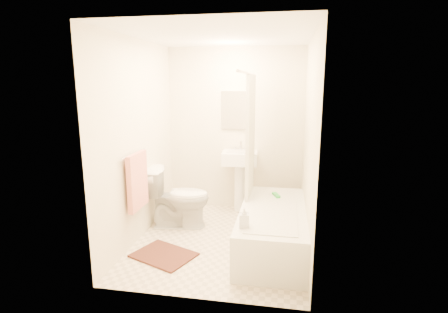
% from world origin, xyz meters
% --- Properties ---
extents(floor, '(2.40, 2.40, 0.00)m').
position_xyz_m(floor, '(0.00, 0.00, 0.00)').
color(floor, beige).
rests_on(floor, ground).
extents(ceiling, '(2.40, 2.40, 0.00)m').
position_xyz_m(ceiling, '(0.00, 0.00, 2.40)').
color(ceiling, white).
rests_on(ceiling, ground).
extents(wall_back, '(2.00, 0.02, 2.40)m').
position_xyz_m(wall_back, '(0.00, 1.20, 1.20)').
color(wall_back, beige).
rests_on(wall_back, ground).
extents(wall_left, '(0.02, 2.40, 2.40)m').
position_xyz_m(wall_left, '(-1.00, 0.00, 1.20)').
color(wall_left, beige).
rests_on(wall_left, ground).
extents(wall_right, '(0.02, 2.40, 2.40)m').
position_xyz_m(wall_right, '(1.00, 0.00, 1.20)').
color(wall_right, beige).
rests_on(wall_right, ground).
extents(mirror, '(0.40, 0.03, 0.55)m').
position_xyz_m(mirror, '(0.00, 1.18, 1.50)').
color(mirror, white).
rests_on(mirror, wall_back).
extents(curtain_rod, '(0.03, 1.70, 0.03)m').
position_xyz_m(curtain_rod, '(0.30, 0.10, 2.00)').
color(curtain_rod, silver).
rests_on(curtain_rod, wall_back).
extents(shower_curtain, '(0.04, 0.80, 1.55)m').
position_xyz_m(shower_curtain, '(0.30, 0.50, 1.22)').
color(shower_curtain, silver).
rests_on(shower_curtain, curtain_rod).
extents(towel_bar, '(0.02, 0.60, 0.02)m').
position_xyz_m(towel_bar, '(-0.96, -0.25, 1.10)').
color(towel_bar, silver).
rests_on(towel_bar, wall_left).
extents(towel, '(0.06, 0.45, 0.66)m').
position_xyz_m(towel, '(-0.93, -0.25, 0.78)').
color(towel, '#CC7266').
rests_on(towel, towel_bar).
extents(toilet_paper, '(0.11, 0.12, 0.12)m').
position_xyz_m(toilet_paper, '(-0.93, 0.12, 0.70)').
color(toilet_paper, white).
rests_on(toilet_paper, wall_left).
extents(toilet, '(0.87, 0.57, 0.80)m').
position_xyz_m(toilet, '(-0.63, 0.34, 0.40)').
color(toilet, silver).
rests_on(toilet, floor).
extents(sink, '(0.53, 0.44, 0.99)m').
position_xyz_m(sink, '(0.09, 1.06, 0.50)').
color(sink, white).
rests_on(sink, floor).
extents(bathtub, '(0.74, 1.69, 0.48)m').
position_xyz_m(bathtub, '(0.63, -0.07, 0.24)').
color(bathtub, white).
rests_on(bathtub, floor).
extents(bath_mat, '(0.78, 0.70, 0.02)m').
position_xyz_m(bath_mat, '(-0.55, -0.50, 0.01)').
color(bath_mat, '#47231D').
rests_on(bath_mat, floor).
extents(soap_bottle, '(0.11, 0.11, 0.21)m').
position_xyz_m(soap_bottle, '(0.36, -0.64, 0.58)').
color(soap_bottle, white).
rests_on(soap_bottle, bathtub).
extents(scrub_brush, '(0.11, 0.19, 0.04)m').
position_xyz_m(scrub_brush, '(0.65, 0.37, 0.50)').
color(scrub_brush, green).
rests_on(scrub_brush, bathtub).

